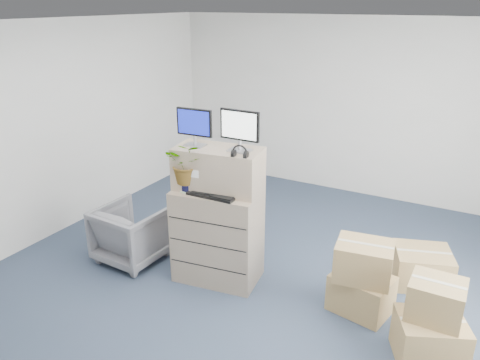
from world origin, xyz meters
name	(u,v)px	position (x,y,z in m)	size (l,w,h in m)	color
ground	(245,297)	(0.00, 0.00, 0.00)	(7.00, 7.00, 0.00)	#252F43
wall_back	(349,108)	(0.00, 3.51, 1.40)	(6.00, 0.02, 2.80)	silver
filing_cabinet_lower	(218,235)	(-0.46, 0.21, 0.54)	(0.93, 0.57, 1.08)	tan
filing_cabinet_upper	(218,169)	(-0.47, 0.26, 1.31)	(0.93, 0.46, 0.46)	tan
monitor_left	(194,125)	(-0.73, 0.22, 1.77)	(0.41, 0.17, 0.40)	#99999E
monitor_right	(240,128)	(-0.22, 0.28, 1.79)	(0.44, 0.17, 0.43)	#99999E
headphones	(240,152)	(-0.13, 0.12, 1.59)	(0.16, 0.16, 0.02)	black
keyboard	(213,194)	(-0.42, 0.07, 1.09)	(0.54, 0.22, 0.03)	black
mouse	(245,198)	(-0.08, 0.15, 1.10)	(0.10, 0.06, 0.03)	silver
water_bottle	(225,178)	(-0.39, 0.28, 1.22)	(0.08, 0.08, 0.27)	gray
phone_dock	(215,184)	(-0.50, 0.26, 1.13)	(0.07, 0.06, 0.14)	silver
external_drive	(248,187)	(-0.18, 0.39, 1.11)	(0.21, 0.16, 0.06)	black
tissue_box	(248,181)	(-0.16, 0.37, 1.19)	(0.24, 0.12, 0.09)	#396EC4
potted_plant	(188,168)	(-0.73, 0.07, 1.34)	(0.52, 0.55, 0.45)	#ACC49E
office_chair	(132,231)	(-1.59, 0.05, 0.38)	(0.74, 0.70, 0.77)	slate
cardboard_boxes	(401,289)	(1.52, 0.46, 0.32)	(1.40, 1.92, 0.78)	#9A7A4A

